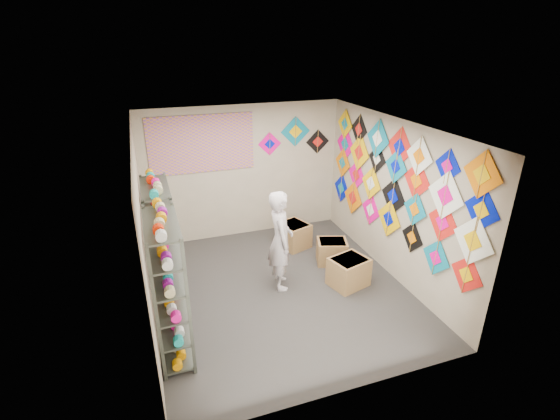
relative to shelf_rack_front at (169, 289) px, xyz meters
name	(u,v)px	position (x,y,z in m)	size (l,w,h in m)	color
ground	(280,289)	(1.78, 0.85, -0.95)	(4.50, 4.50, 0.00)	#34312E
room_walls	(280,197)	(1.78, 0.85, 0.69)	(4.50, 4.50, 4.50)	tan
shelf_rack_front	(169,289)	(0.00, 0.00, 0.00)	(0.40, 1.10, 1.90)	#4C5147
shelf_rack_back	(162,243)	(0.00, 1.30, 0.00)	(0.40, 1.10, 1.90)	#4C5147
string_spools	(164,258)	(0.00, 0.65, 0.10)	(0.12, 2.36, 0.12)	#FB0E97
kite_wall_display	(392,183)	(3.76, 0.88, 0.69)	(0.06, 4.29, 2.09)	red
back_wall_kites	(296,138)	(2.89, 3.09, 1.02)	(1.55, 0.02, 0.82)	#F20286
poster	(202,144)	(0.98, 3.08, 1.05)	(2.00, 0.01, 1.10)	#89479B
shopkeeper	(280,240)	(1.83, 0.98, -0.10)	(0.51, 0.68, 1.69)	beige
carton_a	(349,272)	(2.91, 0.61, -0.70)	(0.59, 0.49, 0.49)	olive
carton_b	(332,252)	(2.97, 1.37, -0.73)	(0.54, 0.44, 0.44)	olive
carton_c	(294,235)	(2.53, 2.19, -0.71)	(0.51, 0.56, 0.49)	olive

